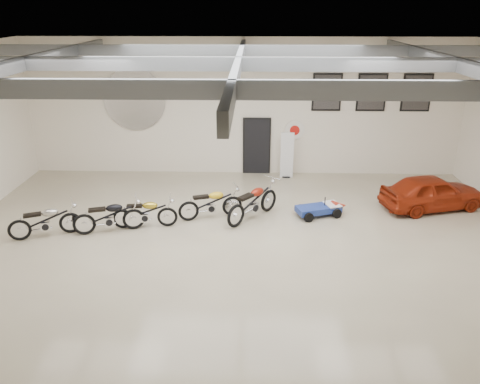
{
  "coord_description": "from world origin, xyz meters",
  "views": [
    {
      "loc": [
        0.34,
        -11.05,
        6.01
      ],
      "look_at": [
        0.0,
        1.2,
        1.1
      ],
      "focal_mm": 35.0,
      "sensor_mm": 36.0,
      "label": 1
    }
  ],
  "objects_px": {
    "motorcycle_yellow": "(211,203)",
    "vintage_car": "(432,192)",
    "motorcycle_red": "(253,201)",
    "banner_stand": "(287,155)",
    "motorcycle_silver": "(44,220)",
    "go_kart": "(323,206)",
    "motorcycle_gold": "(145,212)",
    "motorcycle_black": "(109,216)"
  },
  "relations": [
    {
      "from": "go_kart",
      "to": "vintage_car",
      "type": "height_order",
      "value": "vintage_car"
    },
    {
      "from": "vintage_car",
      "to": "go_kart",
      "type": "bearing_deg",
      "value": 84.93
    },
    {
      "from": "banner_stand",
      "to": "motorcycle_gold",
      "type": "bearing_deg",
      "value": -131.39
    },
    {
      "from": "go_kart",
      "to": "motorcycle_gold",
      "type": "bearing_deg",
      "value": 171.58
    },
    {
      "from": "motorcycle_silver",
      "to": "go_kart",
      "type": "distance_m",
      "value": 8.06
    },
    {
      "from": "motorcycle_gold",
      "to": "motorcycle_red",
      "type": "bearing_deg",
      "value": 4.71
    },
    {
      "from": "motorcycle_gold",
      "to": "vintage_car",
      "type": "xyz_separation_m",
      "value": [
        8.74,
        1.6,
        0.08
      ]
    },
    {
      "from": "motorcycle_silver",
      "to": "motorcycle_red",
      "type": "relative_size",
      "value": 0.87
    },
    {
      "from": "motorcycle_red",
      "to": "motorcycle_black",
      "type": "bearing_deg",
      "value": 143.91
    },
    {
      "from": "motorcycle_black",
      "to": "vintage_car",
      "type": "relative_size",
      "value": 0.6
    },
    {
      "from": "go_kart",
      "to": "vintage_car",
      "type": "bearing_deg",
      "value": -8.96
    },
    {
      "from": "banner_stand",
      "to": "motorcycle_gold",
      "type": "relative_size",
      "value": 0.97
    },
    {
      "from": "banner_stand",
      "to": "go_kart",
      "type": "height_order",
      "value": "banner_stand"
    },
    {
      "from": "motorcycle_red",
      "to": "vintage_car",
      "type": "bearing_deg",
      "value": -40.51
    },
    {
      "from": "motorcycle_silver",
      "to": "motorcycle_black",
      "type": "bearing_deg",
      "value": -11.22
    },
    {
      "from": "motorcycle_silver",
      "to": "motorcycle_red",
      "type": "bearing_deg",
      "value": -9.28
    },
    {
      "from": "motorcycle_gold",
      "to": "go_kart",
      "type": "xyz_separation_m",
      "value": [
        5.25,
        0.98,
        -0.17
      ]
    },
    {
      "from": "banner_stand",
      "to": "motorcycle_silver",
      "type": "relative_size",
      "value": 0.94
    },
    {
      "from": "motorcycle_gold",
      "to": "motorcycle_red",
      "type": "height_order",
      "value": "motorcycle_red"
    },
    {
      "from": "vintage_car",
      "to": "motorcycle_silver",
      "type": "bearing_deg",
      "value": 86.11
    },
    {
      "from": "banner_stand",
      "to": "motorcycle_yellow",
      "type": "distance_m",
      "value": 4.49
    },
    {
      "from": "motorcycle_silver",
      "to": "motorcycle_black",
      "type": "relative_size",
      "value": 0.97
    },
    {
      "from": "motorcycle_gold",
      "to": "motorcycle_yellow",
      "type": "bearing_deg",
      "value": 12.93
    },
    {
      "from": "motorcycle_silver",
      "to": "motorcycle_black",
      "type": "xyz_separation_m",
      "value": [
        1.69,
        0.33,
        0.01
      ]
    },
    {
      "from": "motorcycle_silver",
      "to": "vintage_car",
      "type": "height_order",
      "value": "vintage_car"
    },
    {
      "from": "motorcycle_black",
      "to": "motorcycle_red",
      "type": "distance_m",
      "value": 4.18
    },
    {
      "from": "motorcycle_black",
      "to": "vintage_car",
      "type": "bearing_deg",
      "value": -5.25
    },
    {
      "from": "motorcycle_black",
      "to": "go_kart",
      "type": "xyz_separation_m",
      "value": [
        6.2,
        1.31,
        -0.2
      ]
    },
    {
      "from": "banner_stand",
      "to": "motorcycle_silver",
      "type": "bearing_deg",
      "value": -140.77
    },
    {
      "from": "motorcycle_red",
      "to": "motorcycle_silver",
      "type": "bearing_deg",
      "value": 143.12
    },
    {
      "from": "banner_stand",
      "to": "motorcycle_black",
      "type": "distance_m",
      "value": 7.11
    },
    {
      "from": "motorcycle_yellow",
      "to": "vintage_car",
      "type": "distance_m",
      "value": 6.96
    },
    {
      "from": "motorcycle_silver",
      "to": "motorcycle_black",
      "type": "height_order",
      "value": "motorcycle_black"
    },
    {
      "from": "motorcycle_black",
      "to": "motorcycle_gold",
      "type": "distance_m",
      "value": 1.01
    },
    {
      "from": "banner_stand",
      "to": "go_kart",
      "type": "distance_m",
      "value": 3.56
    },
    {
      "from": "motorcycle_gold",
      "to": "vintage_car",
      "type": "height_order",
      "value": "vintage_car"
    },
    {
      "from": "motorcycle_gold",
      "to": "motorcycle_red",
      "type": "xyz_separation_m",
      "value": [
        3.11,
        0.67,
        0.09
      ]
    },
    {
      "from": "banner_stand",
      "to": "motorcycle_black",
      "type": "xyz_separation_m",
      "value": [
        -5.31,
        -4.7,
        -0.38
      ]
    },
    {
      "from": "motorcycle_silver",
      "to": "motorcycle_gold",
      "type": "distance_m",
      "value": 2.72
    },
    {
      "from": "motorcycle_yellow",
      "to": "go_kart",
      "type": "distance_m",
      "value": 3.43
    },
    {
      "from": "banner_stand",
      "to": "motorcycle_black",
      "type": "relative_size",
      "value": 0.92
    },
    {
      "from": "banner_stand",
      "to": "motorcycle_gold",
      "type": "xyz_separation_m",
      "value": [
        -4.36,
        -4.37,
        -0.41
      ]
    }
  ]
}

